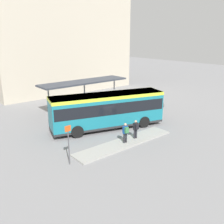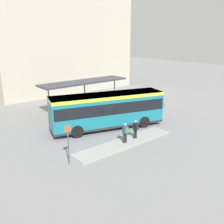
{
  "view_description": "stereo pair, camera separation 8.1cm",
  "coord_description": "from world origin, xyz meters",
  "views": [
    {
      "loc": [
        -13.88,
        -17.37,
        8.39
      ],
      "look_at": [
        0.53,
        0.0,
        1.49
      ],
      "focal_mm": 40.0,
      "sensor_mm": 36.0,
      "label": 1
    },
    {
      "loc": [
        -13.82,
        -17.42,
        8.39
      ],
      "look_at": [
        0.53,
        0.0,
        1.49
      ],
      "focal_mm": 40.0,
      "sensor_mm": 36.0,
      "label": 2
    }
  ],
  "objects": [
    {
      "name": "station_building",
      "position": [
        5.76,
        21.15,
        9.03
      ],
      "size": [
        21.57,
        13.21,
        18.05
      ],
      "color": "#BCB29E",
      "rests_on": "ground_plane"
    },
    {
      "name": "platform_sign",
      "position": [
        -6.38,
        -3.81,
        1.56
      ],
      "size": [
        0.44,
        0.08,
        2.8
      ],
      "color": "#4C4C51",
      "rests_on": "ground_plane"
    },
    {
      "name": "bicycle_yellow",
      "position": [
        9.09,
        3.1,
        0.38
      ],
      "size": [
        0.48,
        1.76,
        0.76
      ],
      "rotation": [
        0.0,
        0.0,
        -1.49
      ],
      "color": "black",
      "rests_on": "ground_plane"
    },
    {
      "name": "pedestrian_companion",
      "position": [
        -1.21,
        -3.79,
        1.07
      ],
      "size": [
        0.44,
        0.48,
        1.66
      ],
      "rotation": [
        0.0,
        0.0,
        1.35
      ],
      "color": "#232328",
      "rests_on": "curb_island"
    },
    {
      "name": "pedestrian_waiting",
      "position": [
        0.07,
        -3.67,
        1.04
      ],
      "size": [
        0.42,
        0.45,
        1.6
      ],
      "rotation": [
        0.0,
        0.0,
        1.4
      ],
      "color": "#232328",
      "rests_on": "curb_island"
    },
    {
      "name": "city_bus",
      "position": [
        0.01,
        -0.0,
        1.92
      ],
      "size": [
        10.83,
        5.43,
        3.31
      ],
      "rotation": [
        0.0,
        0.0,
        -0.3
      ],
      "color": "#197284",
      "rests_on": "ground_plane"
    },
    {
      "name": "curb_island",
      "position": [
        -1.14,
        -3.66,
        0.06
      ],
      "size": [
        9.22,
        1.8,
        0.12
      ],
      "color": "#9E9E99",
      "rests_on": "ground_plane"
    },
    {
      "name": "potted_planter_near_shelter",
      "position": [
        -2.05,
        4.06,
        0.69
      ],
      "size": [
        0.87,
        0.87,
        1.32
      ],
      "color": "slate",
      "rests_on": "ground_plane"
    },
    {
      "name": "ground_plane",
      "position": [
        0.0,
        0.0,
        0.0
      ],
      "size": [
        120.0,
        120.0,
        0.0
      ],
      "primitive_type": "plane",
      "color": "gray"
    },
    {
      "name": "bicycle_black",
      "position": [
        9.25,
        3.79,
        0.33
      ],
      "size": [
        0.48,
        1.52,
        0.66
      ],
      "rotation": [
        0.0,
        0.0,
        1.56
      ],
      "color": "black",
      "rests_on": "ground_plane"
    },
    {
      "name": "bicycle_blue",
      "position": [
        9.39,
        1.73,
        0.34
      ],
      "size": [
        0.48,
        1.56,
        0.68
      ],
      "rotation": [
        0.0,
        0.0,
        -1.43
      ],
      "color": "black",
      "rests_on": "ground_plane"
    },
    {
      "name": "station_shelter",
      "position": [
        1.93,
        6.74,
        3.22
      ],
      "size": [
        10.72,
        2.69,
        3.39
      ],
      "color": "#383D47",
      "rests_on": "ground_plane"
    },
    {
      "name": "bicycle_red",
      "position": [
        9.44,
        2.42,
        0.36
      ],
      "size": [
        0.48,
        1.66,
        0.72
      ],
      "rotation": [
        0.0,
        0.0,
        1.68
      ],
      "color": "black",
      "rests_on": "ground_plane"
    }
  ]
}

